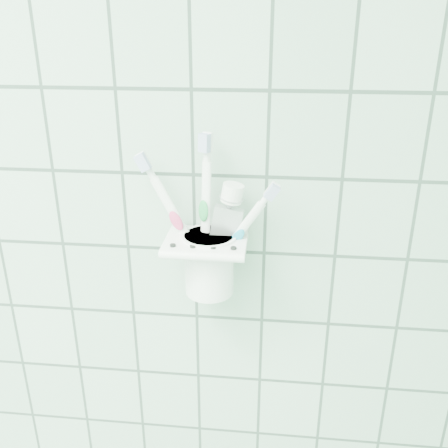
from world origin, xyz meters
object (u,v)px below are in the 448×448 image
at_px(cup, 209,261).
at_px(toothbrush_pink, 213,215).
at_px(toothbrush_blue, 203,212).
at_px(toothbrush_orange, 201,222).
at_px(holder_bracket, 206,243).
at_px(toothpaste_tube, 215,227).

bearing_deg(cup, toothbrush_pink, 44.79).
bearing_deg(toothbrush_blue, toothbrush_orange, -150.49).
distance_m(cup, toothbrush_blue, 0.07).
relative_size(toothbrush_blue, toothbrush_orange, 1.20).
relative_size(holder_bracket, toothbrush_blue, 0.51).
xyz_separation_m(cup, toothbrush_orange, (-0.01, 0.01, 0.06)).
height_order(toothbrush_pink, toothbrush_orange, toothbrush_pink).
relative_size(cup, toothbrush_blue, 0.41).
distance_m(toothbrush_blue, toothbrush_orange, 0.02).
bearing_deg(cup, holder_bracket, -133.94).
distance_m(toothbrush_orange, toothpaste_tube, 0.02).
relative_size(toothbrush_pink, toothbrush_blue, 0.95).
xyz_separation_m(holder_bracket, toothbrush_orange, (-0.01, 0.01, 0.03)).
relative_size(holder_bracket, cup, 1.26).
bearing_deg(holder_bracket, toothbrush_pink, 45.31).
bearing_deg(toothbrush_blue, toothpaste_tube, 27.93).
relative_size(cup, toothbrush_pink, 0.43).
xyz_separation_m(toothbrush_blue, toothbrush_orange, (-0.00, -0.00, -0.01)).
bearing_deg(holder_bracket, toothbrush_blue, 116.40).
bearing_deg(toothpaste_tube, toothbrush_blue, -178.89).
height_order(toothbrush_orange, toothpaste_tube, toothbrush_orange).
height_order(cup, toothbrush_blue, toothbrush_blue).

